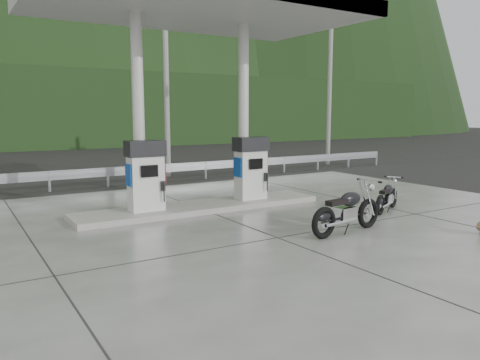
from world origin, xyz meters
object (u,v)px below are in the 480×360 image
gas_pump_left (146,176)px  motorcycle_left (347,211)px  gas_pump_right (251,168)px  motorcycle_right (387,197)px

gas_pump_left → motorcycle_left: 5.09m
gas_pump_left → gas_pump_right: bearing=0.0°
gas_pump_right → motorcycle_left: size_ratio=0.87×
gas_pump_left → motorcycle_right: size_ratio=1.11×
motorcycle_right → gas_pump_left: bearing=129.2°
motorcycle_left → gas_pump_left: bearing=122.0°
gas_pump_right → motorcycle_right: (2.57, -2.82, -0.67)m
gas_pump_right → motorcycle_left: 4.00m
gas_pump_right → motorcycle_right: 3.87m
gas_pump_right → motorcycle_left: gas_pump_right is taller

